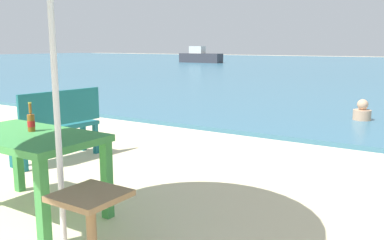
# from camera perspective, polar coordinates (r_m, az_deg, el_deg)

# --- Properties ---
(picnic_table_green) EXTENTS (1.40, 0.80, 0.76)m
(picnic_table_green) POSITION_cam_1_polar(r_m,az_deg,el_deg) (3.99, -21.76, -3.24)
(picnic_table_green) COLOR #3D8C42
(picnic_table_green) RESTS_ON ground_plane
(beer_bottle_amber) EXTENTS (0.07, 0.07, 0.26)m
(beer_bottle_amber) POSITION_cam_1_polar(r_m,az_deg,el_deg) (4.02, -21.14, -0.15)
(beer_bottle_amber) COLOR brown
(beer_bottle_amber) RESTS_ON picnic_table_green
(side_table_wood) EXTENTS (0.44, 0.44, 0.54)m
(side_table_wood) POSITION_cam_1_polar(r_m,az_deg,el_deg) (3.02, -13.64, -12.99)
(side_table_wood) COLOR olive
(side_table_wood) RESTS_ON ground_plane
(bench_teal_center) EXTENTS (0.46, 1.23, 0.95)m
(bench_teal_center) POSITION_cam_1_polar(r_m,az_deg,el_deg) (5.77, -17.83, -0.13)
(bench_teal_center) COLOR #196066
(bench_teal_center) RESTS_ON ground_plane
(swimmer_person) EXTENTS (0.34, 0.34, 0.41)m
(swimmer_person) POSITION_cam_1_polar(r_m,az_deg,el_deg) (8.82, 22.23, 1.03)
(swimmer_person) COLOR tan
(swimmer_person) RESTS_ON sea_water
(boat_fishing_trawler) EXTENTS (3.75, 1.02, 1.36)m
(boat_fishing_trawler) POSITION_cam_1_polar(r_m,az_deg,el_deg) (35.44, 1.13, 8.64)
(boat_fishing_trawler) COLOR #38383F
(boat_fishing_trawler) RESTS_ON sea_water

